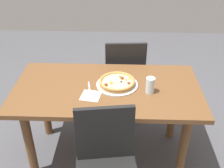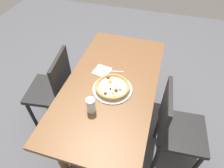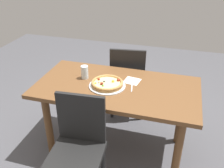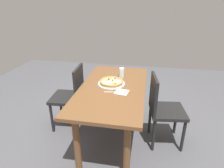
{
  "view_description": "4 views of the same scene",
  "coord_description": "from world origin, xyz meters",
  "px_view_note": "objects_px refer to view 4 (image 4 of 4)",
  "views": [
    {
      "loc": [
        -0.1,
        1.79,
        1.88
      ],
      "look_at": [
        -0.04,
        -0.02,
        0.74
      ],
      "focal_mm": 43.75,
      "sensor_mm": 36.0,
      "label": 1
    },
    {
      "loc": [
        -1.11,
        -0.33,
        1.9
      ],
      "look_at": [
        -0.04,
        -0.02,
        0.74
      ],
      "focal_mm": 30.83,
      "sensor_mm": 36.0,
      "label": 2
    },
    {
      "loc": [
        0.5,
        -1.89,
        1.84
      ],
      "look_at": [
        -0.04,
        -0.02,
        0.74
      ],
      "focal_mm": 40.05,
      "sensor_mm": 36.0,
      "label": 3
    },
    {
      "loc": [
        2.04,
        0.37,
        1.68
      ],
      "look_at": [
        -0.04,
        -0.02,
        0.74
      ],
      "focal_mm": 31.08,
      "sensor_mm": 36.0,
      "label": 4
    }
  ],
  "objects_px": {
    "dining_table": "(113,95)",
    "plate": "(111,84)",
    "pizza": "(111,82)",
    "napkin": "(122,92)",
    "chair_near": "(71,95)",
    "chair_far": "(162,108)",
    "fork": "(113,92)",
    "drinking_glass": "(122,73)"
  },
  "relations": [
    {
      "from": "chair_near",
      "to": "plate",
      "type": "distance_m",
      "value": 0.62
    },
    {
      "from": "chair_far",
      "to": "napkin",
      "type": "relative_size",
      "value": 6.32
    },
    {
      "from": "plate",
      "to": "fork",
      "type": "height_order",
      "value": "plate"
    },
    {
      "from": "dining_table",
      "to": "drinking_glass",
      "type": "distance_m",
      "value": 0.38
    },
    {
      "from": "dining_table",
      "to": "pizza",
      "type": "height_order",
      "value": "pizza"
    },
    {
      "from": "chair_far",
      "to": "pizza",
      "type": "height_order",
      "value": "chair_far"
    },
    {
      "from": "dining_table",
      "to": "fork",
      "type": "bearing_deg",
      "value": 10.5
    },
    {
      "from": "chair_near",
      "to": "pizza",
      "type": "bearing_deg",
      "value": -100.55
    },
    {
      "from": "pizza",
      "to": "chair_near",
      "type": "bearing_deg",
      "value": -96.37
    },
    {
      "from": "chair_near",
      "to": "chair_far",
      "type": "xyz_separation_m",
      "value": [
        0.12,
        1.19,
        0.0
      ]
    },
    {
      "from": "dining_table",
      "to": "chair_near",
      "type": "distance_m",
      "value": 0.62
    },
    {
      "from": "plate",
      "to": "drinking_glass",
      "type": "distance_m",
      "value": 0.27
    },
    {
      "from": "dining_table",
      "to": "fork",
      "type": "height_order",
      "value": "fork"
    },
    {
      "from": "chair_far",
      "to": "plate",
      "type": "xyz_separation_m",
      "value": [
        -0.05,
        -0.63,
        0.24
      ]
    },
    {
      "from": "drinking_glass",
      "to": "napkin",
      "type": "distance_m",
      "value": 0.45
    },
    {
      "from": "fork",
      "to": "napkin",
      "type": "distance_m",
      "value": 0.1
    },
    {
      "from": "chair_near",
      "to": "chair_far",
      "type": "bearing_deg",
      "value": -99.73
    },
    {
      "from": "pizza",
      "to": "chair_far",
      "type": "bearing_deg",
      "value": 85.2
    },
    {
      "from": "fork",
      "to": "chair_near",
      "type": "bearing_deg",
      "value": 146.32
    },
    {
      "from": "chair_near",
      "to": "pizza",
      "type": "xyz_separation_m",
      "value": [
        0.06,
        0.56,
        0.26
      ]
    },
    {
      "from": "fork",
      "to": "drinking_glass",
      "type": "bearing_deg",
      "value": 76.3
    },
    {
      "from": "chair_near",
      "to": "fork",
      "type": "relative_size",
      "value": 5.35
    },
    {
      "from": "plate",
      "to": "napkin",
      "type": "xyz_separation_m",
      "value": [
        0.19,
        0.16,
        -0.0
      ]
    },
    {
      "from": "chair_far",
      "to": "chair_near",
      "type": "bearing_deg",
      "value": -103.34
    },
    {
      "from": "plate",
      "to": "pizza",
      "type": "relative_size",
      "value": 1.15
    },
    {
      "from": "napkin",
      "to": "dining_table",
      "type": "bearing_deg",
      "value": -132.2
    },
    {
      "from": "chair_far",
      "to": "dining_table",
      "type": "bearing_deg",
      "value": -95.16
    },
    {
      "from": "plate",
      "to": "chair_far",
      "type": "bearing_deg",
      "value": 85.23
    },
    {
      "from": "plate",
      "to": "fork",
      "type": "distance_m",
      "value": 0.22
    },
    {
      "from": "fork",
      "to": "dining_table",
      "type": "bearing_deg",
      "value": 90.97
    },
    {
      "from": "dining_table",
      "to": "plate",
      "type": "bearing_deg",
      "value": -158.83
    },
    {
      "from": "dining_table",
      "to": "napkin",
      "type": "relative_size",
      "value": 10.47
    },
    {
      "from": "chair_near",
      "to": "drinking_glass",
      "type": "relative_size",
      "value": 7.06
    },
    {
      "from": "chair_far",
      "to": "plate",
      "type": "distance_m",
      "value": 0.67
    },
    {
      "from": "plate",
      "to": "napkin",
      "type": "height_order",
      "value": "plate"
    },
    {
      "from": "drinking_glass",
      "to": "napkin",
      "type": "bearing_deg",
      "value": 8.51
    },
    {
      "from": "drinking_glass",
      "to": "napkin",
      "type": "relative_size",
      "value": 0.89
    },
    {
      "from": "chair_near",
      "to": "plate",
      "type": "relative_size",
      "value": 2.69
    },
    {
      "from": "dining_table",
      "to": "plate",
      "type": "distance_m",
      "value": 0.14
    },
    {
      "from": "napkin",
      "to": "plate",
      "type": "bearing_deg",
      "value": -141.08
    },
    {
      "from": "fork",
      "to": "napkin",
      "type": "xyz_separation_m",
      "value": [
        -0.02,
        0.1,
        -0.0
      ]
    },
    {
      "from": "dining_table",
      "to": "chair_far",
      "type": "bearing_deg",
      "value": 92.65
    }
  ]
}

